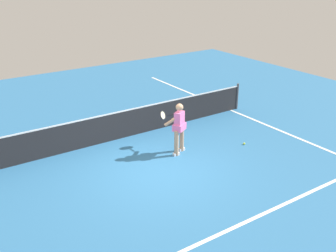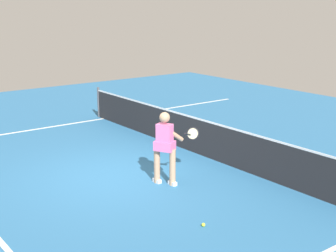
{
  "view_description": "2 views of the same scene",
  "coord_description": "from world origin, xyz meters",
  "views": [
    {
      "loc": [
        -5.2,
        -8.12,
        5.26
      ],
      "look_at": [
        0.84,
        0.8,
        0.85
      ],
      "focal_mm": 42.78,
      "sensor_mm": 36.0,
      "label": 1
    },
    {
      "loc": [
        8.77,
        -5.07,
        3.68
      ],
      "look_at": [
        0.43,
        1.18,
        1.04
      ],
      "focal_mm": 51.3,
      "sensor_mm": 36.0,
      "label": 2
    }
  ],
  "objects": [
    {
      "name": "tennis_player",
      "position": [
        1.09,
        0.62,
        0.85
      ],
      "size": [
        0.68,
        1.13,
        1.55
      ],
      "color": "tan",
      "rests_on": "ground"
    },
    {
      "name": "service_line_marking",
      "position": [
        0.0,
        -3.04,
        0.0
      ],
      "size": [
        9.83,
        0.1,
        0.01
      ],
      "primitive_type": "cube",
      "color": "white",
      "rests_on": "ground"
    },
    {
      "name": "tennis_ball_near",
      "position": [
        3.12,
        -0.08,
        0.03
      ],
      "size": [
        0.07,
        0.07,
        0.07
      ],
      "primitive_type": "sphere",
      "color": "#D1E533",
      "rests_on": "ground"
    },
    {
      "name": "ground_plane",
      "position": [
        0.0,
        0.0,
        0.0
      ],
      "size": [
        23.93,
        23.93,
        0.0
      ],
      "primitive_type": "plane",
      "color": "teal"
    },
    {
      "name": "court_net",
      "position": [
        0.0,
        2.51,
        0.47
      ],
      "size": [
        10.51,
        0.08,
        1.01
      ],
      "color": "#4C4C51",
      "rests_on": "ground"
    },
    {
      "name": "sideline_right_marking",
      "position": [
        4.92,
        0.0,
        0.0
      ],
      "size": [
        0.1,
        16.41,
        0.01
      ],
      "primitive_type": "cube",
      "color": "white",
      "rests_on": "ground"
    }
  ]
}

